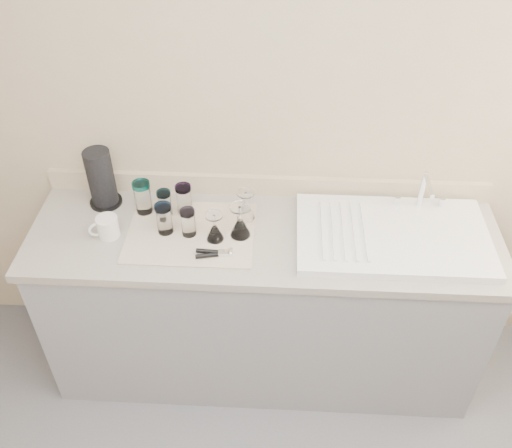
# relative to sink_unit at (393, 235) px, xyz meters

# --- Properties ---
(room_envelope) EXTENTS (3.54, 3.50, 2.52)m
(room_envelope) POSITION_rel_sink_unit_xyz_m (-0.55, -1.20, 0.64)
(room_envelope) COLOR #58585D
(room_envelope) RESTS_ON ground
(counter_unit) EXTENTS (2.06, 0.62, 0.90)m
(counter_unit) POSITION_rel_sink_unit_xyz_m (-0.55, -0.00, -0.47)
(counter_unit) COLOR gray
(counter_unit) RESTS_ON ground
(sink_unit) EXTENTS (0.82, 0.50, 0.22)m
(sink_unit) POSITION_rel_sink_unit_xyz_m (0.00, 0.00, 0.00)
(sink_unit) COLOR white
(sink_unit) RESTS_ON counter_unit
(dish_towel) EXTENTS (0.55, 0.42, 0.01)m
(dish_towel) POSITION_rel_sink_unit_xyz_m (-0.87, -0.01, -0.02)
(dish_towel) COLOR beige
(dish_towel) RESTS_ON counter_unit
(tumbler_teal) EXTENTS (0.08, 0.08, 0.16)m
(tumbler_teal) POSITION_rel_sink_unit_xyz_m (-1.10, 0.12, 0.07)
(tumbler_teal) COLOR white
(tumbler_teal) RESTS_ON dish_towel
(tumbler_cyan) EXTENTS (0.06, 0.06, 0.13)m
(tumbler_cyan) POSITION_rel_sink_unit_xyz_m (-1.00, 0.10, 0.05)
(tumbler_cyan) COLOR white
(tumbler_cyan) RESTS_ON dish_towel
(tumbler_purple) EXTENTS (0.07, 0.07, 0.14)m
(tumbler_purple) POSITION_rel_sink_unit_xyz_m (-0.92, 0.12, 0.06)
(tumbler_purple) COLOR white
(tumbler_purple) RESTS_ON dish_towel
(tumbler_blue) EXTENTS (0.07, 0.07, 0.14)m
(tumbler_blue) POSITION_rel_sink_unit_xyz_m (-0.98, -0.01, 0.06)
(tumbler_blue) COLOR white
(tumbler_blue) RESTS_ON dish_towel
(tumbler_lavender) EXTENTS (0.06, 0.06, 0.13)m
(tumbler_lavender) POSITION_rel_sink_unit_xyz_m (-0.88, -0.03, 0.05)
(tumbler_lavender) COLOR white
(tumbler_lavender) RESTS_ON dish_towel
(goblet_back_right) EXTENTS (0.08, 0.08, 0.14)m
(goblet_back_right) POSITION_rel_sink_unit_xyz_m (-0.64, 0.10, 0.04)
(goblet_back_right) COLOR white
(goblet_back_right) RESTS_ON dish_towel
(goblet_front_left) EXTENTS (0.07, 0.07, 0.13)m
(goblet_front_left) POSITION_rel_sink_unit_xyz_m (-0.76, -0.05, 0.03)
(goblet_front_left) COLOR white
(goblet_front_left) RESTS_ON dish_towel
(goblet_front_right) EXTENTS (0.09, 0.09, 0.16)m
(goblet_front_right) POSITION_rel_sink_unit_xyz_m (-0.66, -0.02, 0.04)
(goblet_front_right) COLOR white
(goblet_front_right) RESTS_ON dish_towel
(can_opener) EXTENTS (0.15, 0.06, 0.02)m
(can_opener) POSITION_rel_sink_unit_xyz_m (-0.75, -0.15, -0.00)
(can_opener) COLOR silver
(can_opener) RESTS_ON dish_towel
(white_mug) EXTENTS (0.14, 0.12, 0.10)m
(white_mug) POSITION_rel_sink_unit_xyz_m (-1.23, -0.05, 0.03)
(white_mug) COLOR silver
(white_mug) RESTS_ON counter_unit
(paper_towel_roll) EXTENTS (0.15, 0.15, 0.28)m
(paper_towel_roll) POSITION_rel_sink_unit_xyz_m (-1.29, 0.18, 0.12)
(paper_towel_roll) COLOR black
(paper_towel_roll) RESTS_ON counter_unit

